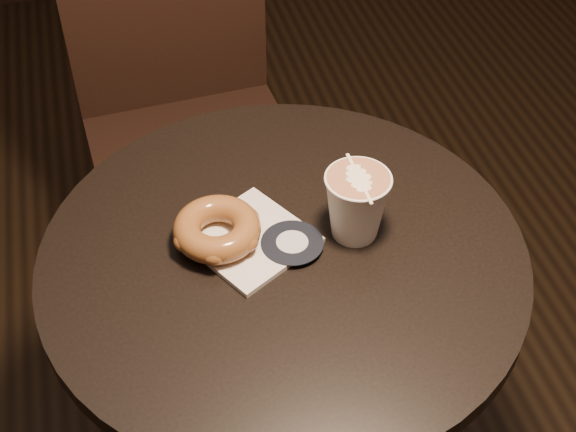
{
  "coord_description": "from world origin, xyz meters",
  "views": [
    {
      "loc": [
        -0.19,
        -0.77,
        1.58
      ],
      "look_at": [
        0.01,
        0.03,
        0.79
      ],
      "focal_mm": 50.0,
      "sensor_mm": 36.0,
      "label": 1
    }
  ],
  "objects_px": {
    "doughnut": "(217,229)",
    "latte_cup": "(356,206)",
    "cafe_table": "(284,335)",
    "chair": "(180,83)",
    "pastry_bag": "(251,239)"
  },
  "relations": [
    {
      "from": "cafe_table",
      "to": "doughnut",
      "type": "bearing_deg",
      "value": 157.32
    },
    {
      "from": "chair",
      "to": "latte_cup",
      "type": "height_order",
      "value": "chair"
    },
    {
      "from": "cafe_table",
      "to": "chair",
      "type": "xyz_separation_m",
      "value": [
        -0.06,
        0.66,
        0.05
      ]
    },
    {
      "from": "pastry_bag",
      "to": "cafe_table",
      "type": "bearing_deg",
      "value": -63.77
    },
    {
      "from": "doughnut",
      "to": "latte_cup",
      "type": "xyz_separation_m",
      "value": [
        0.2,
        -0.03,
        0.02
      ]
    },
    {
      "from": "latte_cup",
      "to": "doughnut",
      "type": "bearing_deg",
      "value": 171.97
    },
    {
      "from": "chair",
      "to": "pastry_bag",
      "type": "xyz_separation_m",
      "value": [
        0.02,
        -0.64,
        0.15
      ]
    },
    {
      "from": "chair",
      "to": "latte_cup",
      "type": "bearing_deg",
      "value": -79.69
    },
    {
      "from": "doughnut",
      "to": "latte_cup",
      "type": "distance_m",
      "value": 0.2
    },
    {
      "from": "pastry_bag",
      "to": "doughnut",
      "type": "bearing_deg",
      "value": 139.52
    },
    {
      "from": "cafe_table",
      "to": "doughnut",
      "type": "relative_size",
      "value": 5.97
    },
    {
      "from": "chair",
      "to": "doughnut",
      "type": "bearing_deg",
      "value": -96.68
    },
    {
      "from": "chair",
      "to": "doughnut",
      "type": "height_order",
      "value": "chair"
    },
    {
      "from": "chair",
      "to": "cafe_table",
      "type": "bearing_deg",
      "value": -89.02
    },
    {
      "from": "latte_cup",
      "to": "chair",
      "type": "bearing_deg",
      "value": 104.22
    }
  ]
}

